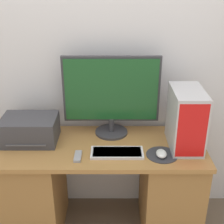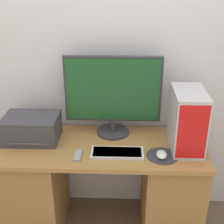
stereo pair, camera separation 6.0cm
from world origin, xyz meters
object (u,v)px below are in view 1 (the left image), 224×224
object	(u,v)px
printer	(31,129)
remote_control	(79,156)
computer_tower	(187,119)
mouse	(162,154)
keyboard	(118,153)
monitor	(112,93)

from	to	relation	value
printer	remote_control	bearing A→B (deg)	-31.76
computer_tower	printer	distance (m)	1.03
mouse	remote_control	bearing A→B (deg)	-178.95
keyboard	printer	xyz separation A→B (m)	(-0.58, 0.17, 0.07)
mouse	printer	xyz separation A→B (m)	(-0.85, 0.20, 0.06)
computer_tower	printer	xyz separation A→B (m)	(-1.02, 0.06, -0.11)
monitor	printer	world-z (taller)	monitor
keyboard	mouse	world-z (taller)	mouse
remote_control	mouse	bearing A→B (deg)	1.05
mouse	computer_tower	size ratio (longest dim) A/B	0.24
monitor	computer_tower	size ratio (longest dim) A/B	1.68
keyboard	computer_tower	distance (m)	0.49
computer_tower	remote_control	size ratio (longest dim) A/B	3.25
keyboard	remote_control	size ratio (longest dim) A/B	2.78
mouse	keyboard	bearing A→B (deg)	173.76
printer	remote_control	size ratio (longest dim) A/B	3.05
remote_control	printer	bearing A→B (deg)	148.24
computer_tower	remote_control	distance (m)	0.72
monitor	remote_control	bearing A→B (deg)	-122.83
printer	keyboard	bearing A→B (deg)	-16.29
mouse	computer_tower	xyz separation A→B (m)	(0.17, 0.14, 0.17)
monitor	keyboard	size ratio (longest dim) A/B	1.97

